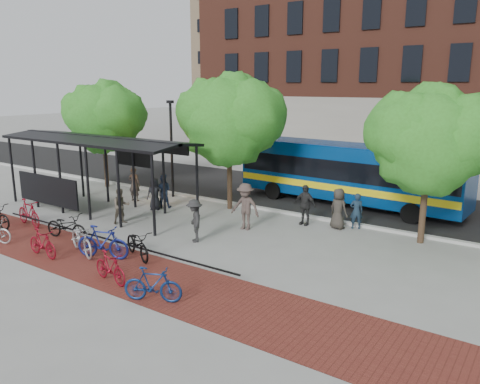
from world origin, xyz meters
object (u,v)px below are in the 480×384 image
Objects in this scene: tree_a at (104,115)px; pedestrian_9 at (195,221)px; lamp_post_left at (172,146)px; pedestrian_7 at (356,211)px; bike_9 at (110,267)px; bike_11 at (153,285)px; tree_b at (232,116)px; bus at (348,171)px; bus_shelter at (94,148)px; bike_8 at (138,244)px; pedestrian_8 at (121,206)px; pedestrian_6 at (338,209)px; pedestrian_1 at (134,184)px; bike_1 at (29,213)px; pedestrian_0 at (155,194)px; tree_c at (433,137)px; bike_6 at (82,239)px; bike_7 at (103,242)px; bike_4 at (66,226)px; pedestrian_2 at (163,191)px; pedestrian_3 at (245,207)px; pedestrian_4 at (305,205)px.

tree_a is 3.70× the size of pedestrian_9.
lamp_post_left is 10.48m from pedestrian_7.
pedestrian_7 is at bearing -14.78° from bike_9.
bike_11 is (8.14, -9.71, -2.24)m from lamp_post_left.
tree_b is 0.56× the size of bus.
bike_8 is (6.39, -3.47, -2.49)m from bus_shelter.
pedestrian_9 is at bearing -65.92° from pedestrian_8.
bus_shelter is 6.14× the size of pedestrian_6.
pedestrian_1 is 1.06× the size of pedestrian_9.
bike_9 is 1.04× the size of pedestrian_8.
bike_9 is at bearing -57.18° from lamp_post_left.
pedestrian_8 is at bearing -43.17° from bike_1.
bike_11 is 8.04m from pedestrian_8.
tree_a is 7.31m from pedestrian_0.
pedestrian_8 is (-8.68, -5.06, 0.01)m from pedestrian_7.
tree_c is 3.12× the size of bike_1.
pedestrian_9 is (7.20, 2.41, 0.26)m from bike_1.
tree_b is at bearing 14.42° from bike_6.
bus_shelter is 14.77m from tree_c.
pedestrian_7 reaches higher than bike_1.
bike_8 is at bearing -71.85° from bike_7.
tree_c is 12.61m from pedestrian_0.
tree_a is 3.99× the size of pedestrian_0.
pedestrian_8 is at bearing -13.39° from bike_4.
tree_c is 6.41m from bus.
tree_c is (18.00, -0.00, -0.19)m from tree_a.
bike_6 is at bearing -95.46° from tree_b.
bike_1 is at bearing 26.73° from pedestrian_2.
pedestrian_7 is at bearing 30.45° from pedestrian_3.
pedestrian_8 is at bearing 19.87° from bike_7.
pedestrian_0 reaches higher than bike_7.
lamp_post_left reaches higher than bus_shelter.
bike_7 is at bearing 150.80° from bike_8.
bike_4 is at bearing -49.50° from tree_a.
lamp_post_left is at bearing 88.25° from pedestrian_0.
bike_6 is at bearing -109.64° from bus.
bike_7 reaches higher than bike_4.
bike_7 is at bearing -87.06° from pedestrian_0.
bike_4 is at bearing -85.95° from bike_1.
bus_shelter reaches higher than pedestrian_3.
pedestrian_2 is 3.05m from pedestrian_8.
tree_b is 6.63m from pedestrian_6.
bus_shelter reaches higher than bike_7.
pedestrian_8 reaches higher than bike_6.
pedestrian_2 is at bearing -7.17° from bike_4.
pedestrian_4 reaches higher than pedestrian_8.
pedestrian_0 reaches higher than bike_9.
tree_a is at bearing -54.10° from pedestrian_2.
pedestrian_0 is (6.03, -2.25, -3.47)m from tree_a.
pedestrian_6 is (10.80, 3.67, -2.14)m from bus_shelter.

